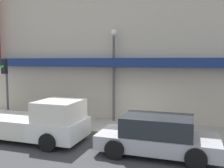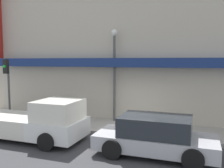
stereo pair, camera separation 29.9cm
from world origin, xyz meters
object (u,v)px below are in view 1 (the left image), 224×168
at_px(parked_car, 157,136).
at_px(street_lamp, 114,64).
at_px(traffic_light, 6,78).
at_px(fire_hydrant, 184,128).
at_px(pickup_truck, 37,122).

bearing_deg(parked_car, street_lamp, 125.27).
bearing_deg(traffic_light, street_lamp, 18.19).
height_order(fire_hydrant, traffic_light, traffic_light).
distance_m(pickup_truck, parked_car, 5.31).
bearing_deg(traffic_light, parked_car, -13.35).
height_order(pickup_truck, fire_hydrant, pickup_truck).
bearing_deg(pickup_truck, traffic_light, 149.00).
distance_m(fire_hydrant, street_lamp, 5.11).
xyz_separation_m(parked_car, street_lamp, (-3.00, 3.95, 2.65)).
relative_size(parked_car, street_lamp, 0.88).
xyz_separation_m(street_lamp, traffic_light, (-5.73, -1.88, -0.83)).
relative_size(pickup_truck, parked_car, 1.14).
height_order(pickup_truck, street_lamp, street_lamp).
bearing_deg(pickup_truck, street_lamp, 59.92).
relative_size(pickup_truck, street_lamp, 1.00).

